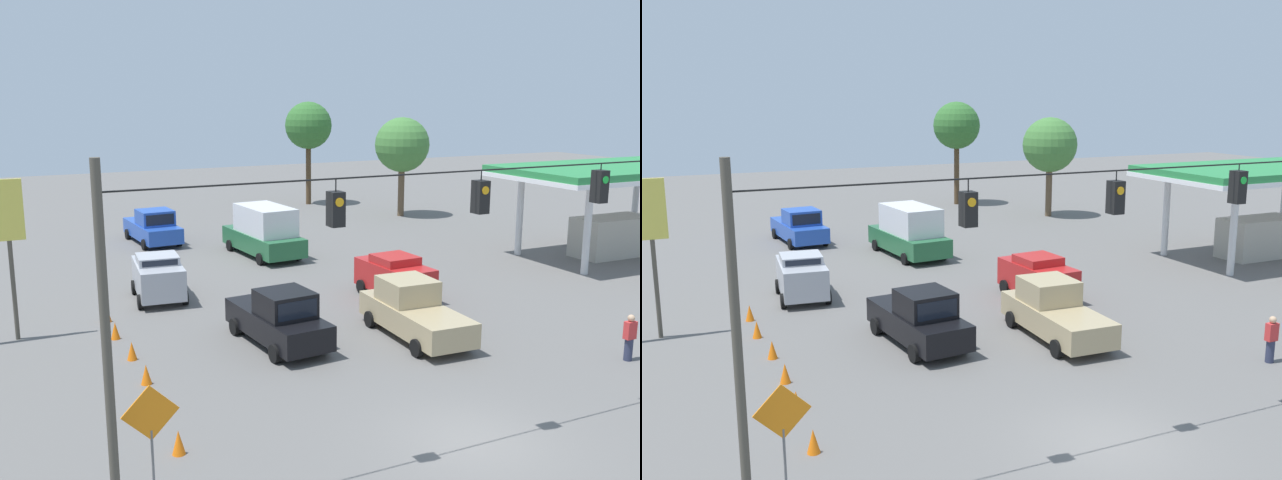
% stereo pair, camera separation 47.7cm
% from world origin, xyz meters
% --- Properties ---
extents(ground_plane, '(140.00, 140.00, 0.00)m').
position_xyz_m(ground_plane, '(0.00, 0.00, 0.00)').
color(ground_plane, '#605E5B').
extents(overhead_signal_span, '(18.41, 0.38, 7.78)m').
position_xyz_m(overhead_signal_span, '(-0.05, -0.15, 4.78)').
color(overhead_signal_span, '#4C473D').
rests_on(overhead_signal_span, ground_plane).
extents(pickup_truck_tan_crossing_near, '(2.36, 5.47, 2.12)m').
position_xyz_m(pickup_truck_tan_crossing_near, '(-3.10, -7.65, 0.98)').
color(pickup_truck_tan_crossing_near, tan).
rests_on(pickup_truck_tan_crossing_near, ground_plane).
extents(sedan_red_oncoming_far, '(2.22, 4.02, 1.93)m').
position_xyz_m(sedan_red_oncoming_far, '(-5.17, -12.37, 1.00)').
color(sedan_red_oncoming_far, red).
rests_on(sedan_red_oncoming_far, ground_plane).
extents(sedan_silver_withflow_far, '(2.40, 3.99, 2.01)m').
position_xyz_m(sedan_silver_withflow_far, '(4.36, -16.67, 1.04)').
color(sedan_silver_withflow_far, '#A8AAB2').
rests_on(sedan_silver_withflow_far, ground_plane).
extents(pickup_truck_blue_withflow_deep, '(2.61, 5.71, 2.12)m').
position_xyz_m(pickup_truck_blue_withflow_deep, '(1.85, -28.78, 0.98)').
color(pickup_truck_blue_withflow_deep, '#234CB2').
rests_on(pickup_truck_blue_withflow_deep, ground_plane).
extents(box_truck_green_oncoming_deep, '(2.93, 6.34, 2.84)m').
position_xyz_m(box_truck_green_oncoming_deep, '(-2.97, -22.66, 1.40)').
color(box_truck_green_oncoming_deep, '#236038').
rests_on(box_truck_green_oncoming_deep, ground_plane).
extents(pickup_truck_black_withflow_mid, '(2.47, 5.22, 2.12)m').
position_xyz_m(pickup_truck_black_withflow_mid, '(1.77, -8.99, 0.97)').
color(pickup_truck_black_withflow_mid, black).
rests_on(pickup_truck_black_withflow_mid, ground_plane).
extents(traffic_cone_nearest, '(0.34, 0.34, 0.65)m').
position_xyz_m(traffic_cone_nearest, '(7.15, -2.67, 0.32)').
color(traffic_cone_nearest, orange).
rests_on(traffic_cone_nearest, ground_plane).
extents(traffic_cone_second, '(0.34, 0.34, 0.65)m').
position_xyz_m(traffic_cone_second, '(7.04, -5.21, 0.32)').
color(traffic_cone_second, orange).
rests_on(traffic_cone_second, ground_plane).
extents(traffic_cone_third, '(0.34, 0.34, 0.65)m').
position_xyz_m(traffic_cone_third, '(6.92, -7.47, 0.32)').
color(traffic_cone_third, orange).
rests_on(traffic_cone_third, ground_plane).
extents(traffic_cone_fourth, '(0.34, 0.34, 0.65)m').
position_xyz_m(traffic_cone_fourth, '(6.91, -9.77, 0.32)').
color(traffic_cone_fourth, orange).
rests_on(traffic_cone_fourth, ground_plane).
extents(traffic_cone_fifth, '(0.34, 0.34, 0.65)m').
position_xyz_m(traffic_cone_fifth, '(7.04, -12.17, 0.32)').
color(traffic_cone_fifth, orange).
rests_on(traffic_cone_fifth, ground_plane).
extents(traffic_cone_farthest, '(0.34, 0.34, 0.65)m').
position_xyz_m(traffic_cone_farthest, '(6.98, -14.38, 0.32)').
color(traffic_cone_farthest, orange).
rests_on(traffic_cone_farthest, ground_plane).
extents(gas_station, '(13.05, 7.17, 5.07)m').
position_xyz_m(gas_station, '(-20.55, -14.29, 3.70)').
color(gas_station, '#288442').
rests_on(gas_station, ground_plane).
extents(work_zone_sign, '(1.27, 0.06, 2.84)m').
position_xyz_m(work_zone_sign, '(8.21, -0.65, 1.99)').
color(work_zone_sign, slate).
rests_on(work_zone_sign, ground_plane).
extents(pedestrian, '(0.40, 0.28, 1.63)m').
position_xyz_m(pedestrian, '(-8.36, -2.38, 0.81)').
color(pedestrian, '#2D334C').
rests_on(pedestrian, ground_plane).
extents(tree_horizon_left, '(3.98, 3.98, 7.24)m').
position_xyz_m(tree_horizon_left, '(-16.95, -30.68, 5.21)').
color(tree_horizon_left, brown).
rests_on(tree_horizon_left, ground_plane).
extents(tree_horizon_right, '(3.78, 3.78, 8.28)m').
position_xyz_m(tree_horizon_right, '(-13.16, -38.80, 6.33)').
color(tree_horizon_right, '#4C3823').
rests_on(tree_horizon_right, ground_plane).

